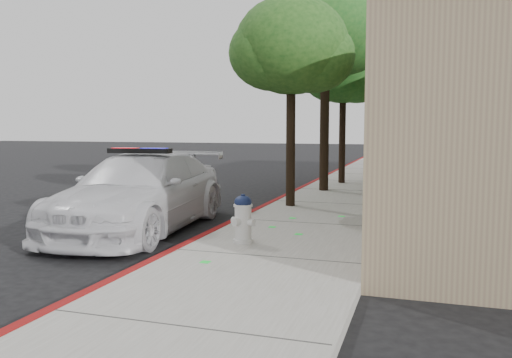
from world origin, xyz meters
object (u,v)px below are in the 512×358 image
Objects in this scene: police_car at (141,192)px; fire_hydrant at (243,218)px; street_tree_near at (291,50)px; street_tree_far at (344,74)px; street_tree_mid at (326,31)px.

fire_hydrant is (2.63, -1.10, -0.23)m from police_car.
police_car is at bearing -125.19° from street_tree_near.
fire_hydrant is 10.92m from street_tree_far.
street_tree_near is (2.36, 3.35, 3.24)m from police_car.
police_car is 5.22m from street_tree_near.
street_tree_near reaches higher than police_car.
street_tree_near is at bearing -93.64° from street_tree_mid.
street_tree_far is (0.42, 5.92, -0.03)m from street_tree_near.
street_tree_mid is (2.58, 6.89, 4.31)m from police_car.
street_tree_near reaches higher than fire_hydrant.
fire_hydrant is 0.13× the size of street_tree_mid.
street_tree_mid is 2.62m from street_tree_far.
street_tree_far is at bearing 69.07° from police_car.
street_tree_near reaches higher than street_tree_far.
street_tree_far is at bearing 110.56° from fire_hydrant.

